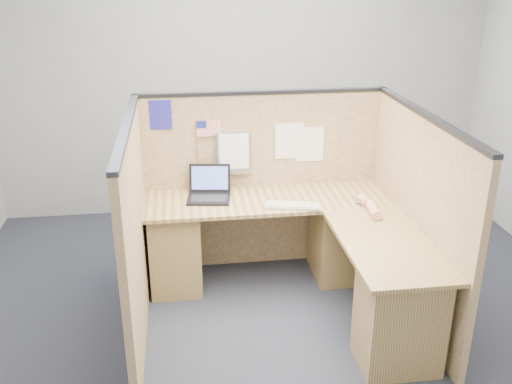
{
  "coord_description": "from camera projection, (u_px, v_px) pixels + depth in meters",
  "views": [
    {
      "loc": [
        -0.66,
        -3.46,
        2.47
      ],
      "look_at": [
        -0.12,
        0.5,
        0.86
      ],
      "focal_mm": 40.0,
      "sensor_mm": 36.0,
      "label": 1
    }
  ],
  "objects": [
    {
      "name": "mouse",
      "position": [
        363.0,
        201.0,
        4.43
      ],
      "size": [
        0.11,
        0.08,
        0.05
      ],
      "primitive_type": "ellipsoid",
      "rotation": [
        0.0,
        0.0,
        -0.09
      ],
      "color": "#BCBCC1",
      "rests_on": "l_desk"
    },
    {
      "name": "wall_back",
      "position": [
        244.0,
        78.0,
        5.73
      ],
      "size": [
        5.0,
        0.0,
        5.0
      ],
      "primitive_type": "plane",
      "rotation": [
        1.57,
        0.0,
        0.0
      ],
      "color": "gray",
      "rests_on": "floor"
    },
    {
      "name": "cubicle_partitions",
      "position": [
        273.0,
        206.0,
        4.29
      ],
      "size": [
        2.06,
        1.83,
        1.53
      ],
      "color": "brown",
      "rests_on": "floor"
    },
    {
      "name": "floor",
      "position": [
        281.0,
        325.0,
        4.19
      ],
      "size": [
        5.0,
        5.0,
        0.0
      ],
      "primitive_type": "plane",
      "color": "#1F212D",
      "rests_on": "ground"
    },
    {
      "name": "file_holder",
      "position": [
        234.0,
        153.0,
        4.64
      ],
      "size": [
        0.27,
        0.05,
        0.35
      ],
      "color": "slate",
      "rests_on": "cubicle_partitions"
    },
    {
      "name": "paper_right",
      "position": [
        310.0,
        144.0,
        4.73
      ],
      "size": [
        0.23,
        0.01,
        0.29
      ],
      "primitive_type": "cube",
      "rotation": [
        0.0,
        0.0,
        -0.04
      ],
      "color": "white",
      "rests_on": "cubicle_partitions"
    },
    {
      "name": "wall_front",
      "position": [
        431.0,
        374.0,
        1.6
      ],
      "size": [
        5.0,
        0.0,
        5.0
      ],
      "primitive_type": "plane",
      "rotation": [
        -1.57,
        0.0,
        0.0
      ],
      "color": "gray",
      "rests_on": "floor"
    },
    {
      "name": "blue_poster",
      "position": [
        160.0,
        115.0,
        4.47
      ],
      "size": [
        0.18,
        0.02,
        0.23
      ],
      "primitive_type": "cube",
      "rotation": [
        0.0,
        0.0,
        -0.08
      ],
      "color": "#222094",
      "rests_on": "cubicle_partitions"
    },
    {
      "name": "laptop",
      "position": [
        208.0,
        190.0,
        4.55
      ],
      "size": [
        0.36,
        0.36,
        0.24
      ],
      "rotation": [
        0.0,
        0.0,
        -0.14
      ],
      "color": "black",
      "rests_on": "l_desk"
    },
    {
      "name": "l_desk",
      "position": [
        299.0,
        258.0,
        4.33
      ],
      "size": [
        1.95,
        1.75,
        0.73
      ],
      "color": "brown",
      "rests_on": "floor"
    },
    {
      "name": "american_flag",
      "position": [
        206.0,
        130.0,
        4.55
      ],
      "size": [
        0.2,
        0.01,
        0.35
      ],
      "color": "olive",
      "rests_on": "cubicle_partitions"
    },
    {
      "name": "keyboard",
      "position": [
        293.0,
        206.0,
        4.37
      ],
      "size": [
        0.44,
        0.23,
        0.03
      ],
      "rotation": [
        0.0,
        0.0,
        -0.23
      ],
      "color": "tan",
      "rests_on": "l_desk"
    },
    {
      "name": "hand_forearm",
      "position": [
        370.0,
        206.0,
        4.3
      ],
      "size": [
        0.11,
        0.39,
        0.08
      ],
      "color": "tan",
      "rests_on": "l_desk"
    },
    {
      "name": "paper_left",
      "position": [
        289.0,
        141.0,
        4.69
      ],
      "size": [
        0.23,
        0.02,
        0.3
      ],
      "primitive_type": "cube",
      "rotation": [
        0.0,
        0.0,
        0.06
      ],
      "color": "white",
      "rests_on": "cubicle_partitions"
    }
  ]
}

